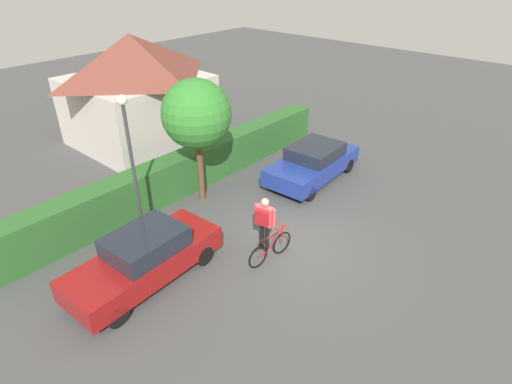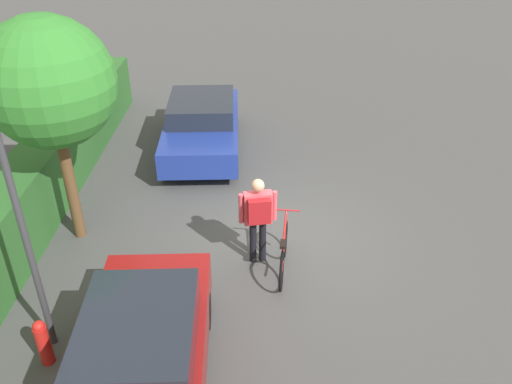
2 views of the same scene
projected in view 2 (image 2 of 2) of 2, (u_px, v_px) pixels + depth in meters
The scene contains 9 objects.
ground_plane at pixel (282, 235), 10.63m from camera, with size 60.00×60.00×0.00m, color #464646.
hedge_row at pixel (25, 203), 10.32m from camera, with size 14.50×0.90×1.45m, color #2B5F27.
parked_car_near at pixel (141, 364), 6.89m from camera, with size 4.34×1.87×1.47m.
parked_car_far at pixel (202, 125), 13.58m from camera, with size 4.28×2.05×1.38m.
bicycle at pixel (284, 253), 9.49m from camera, with size 1.66×0.50×1.02m.
person_rider at pixel (258, 214), 9.37m from camera, with size 0.41×0.68×1.74m.
street_lamp at pixel (9, 179), 6.69m from camera, with size 0.28×0.28×4.57m.
tree_kerbside at pixel (49, 84), 9.00m from camera, with size 2.31×2.31×4.35m.
fire_hydrant at pixel (43, 342), 7.65m from camera, with size 0.20×0.20×0.81m.
Camera 2 is at (-8.65, 0.40, 6.24)m, focal length 36.90 mm.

